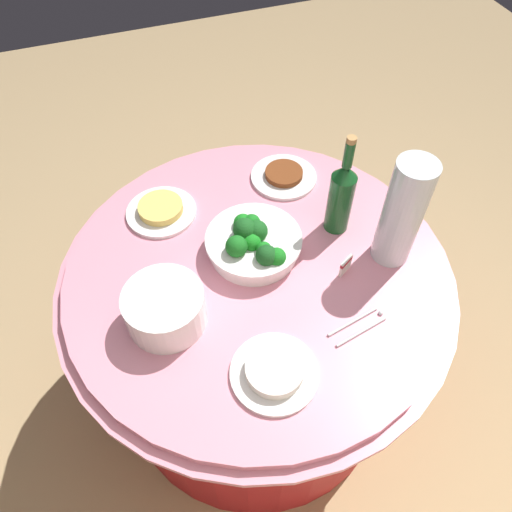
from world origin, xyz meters
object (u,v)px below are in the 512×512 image
broccoli_bowl (253,243)px  decorative_fruit_vase (402,216)px  serving_tongs (359,325)px  food_plate_stir_fry (284,176)px  label_placard_front (346,265)px  plate_stack (165,308)px  food_plate_rice (274,371)px  food_plate_noodles (161,210)px  wine_bottle (341,196)px

broccoli_bowl → decorative_fruit_vase: 0.42m
decorative_fruit_vase → serving_tongs: bearing=44.2°
food_plate_stir_fry → label_placard_front: bearing=92.5°
serving_tongs → broccoli_bowl: bearing=-61.4°
plate_stack → food_plate_rice: 0.32m
decorative_fruit_vase → label_placard_front: 0.20m
decorative_fruit_vase → food_plate_noodles: 0.72m
decorative_fruit_vase → food_plate_rice: size_ratio=1.55×
plate_stack → serving_tongs: 0.51m
food_plate_stir_fry → serving_tongs: bearing=87.7°
label_placard_front → plate_stack: bearing=-1.6°
food_plate_rice → label_placard_front: (-0.30, -0.23, 0.01)m
wine_bottle → food_plate_rice: bearing=48.1°
serving_tongs → food_plate_rice: food_plate_rice is taller
serving_tongs → food_plate_stir_fry: size_ratio=0.76×
decorative_fruit_vase → label_placard_front: size_ratio=6.18×
food_plate_stir_fry → food_plate_noodles: (0.42, 0.02, 0.00)m
wine_bottle → food_plate_stir_fry: size_ratio=1.53×
broccoli_bowl → wine_bottle: wine_bottle is taller
food_plate_rice → label_placard_front: label_placard_front is taller
plate_stack → label_placard_front: size_ratio=3.82×
serving_tongs → label_placard_front: size_ratio=3.05×
broccoli_bowl → food_plate_stir_fry: bearing=-127.0°
broccoli_bowl → serving_tongs: broccoli_bowl is taller
decorative_fruit_vase → food_plate_stir_fry: decorative_fruit_vase is taller
wine_bottle → decorative_fruit_vase: 0.19m
food_plate_noodles → food_plate_rice: food_plate_rice is taller
decorative_fruit_vase → plate_stack: bearing=0.1°
food_plate_rice → serving_tongs: bearing=-168.8°
food_plate_stir_fry → food_plate_rice: food_plate_rice is taller
food_plate_stir_fry → wine_bottle: bearing=105.6°
food_plate_noodles → food_plate_stir_fry: bearing=-177.3°
decorative_fruit_vase → serving_tongs: 0.32m
wine_bottle → label_placard_front: size_ratio=6.11×
wine_bottle → label_placard_front: bearing=72.7°
wine_bottle → broccoli_bowl: bearing=3.2°
food_plate_stir_fry → food_plate_noodles: food_plate_noodles is taller
wine_bottle → decorative_fruit_vase: (-0.10, 0.15, 0.03)m
serving_tongs → food_plate_stir_fry: bearing=-92.3°
broccoli_bowl → decorative_fruit_vase: size_ratio=0.82×
decorative_fruit_vase → food_plate_noodles: size_ratio=1.55×
food_plate_noodles → wine_bottle: bearing=154.7°
broccoli_bowl → plate_stack: size_ratio=1.33×
broccoli_bowl → plate_stack: broccoli_bowl is taller
serving_tongs → food_plate_rice: size_ratio=0.76×
plate_stack → food_plate_rice: bearing=131.1°
wine_bottle → food_plate_rice: 0.54m
wine_bottle → food_plate_noodles: size_ratio=1.53×
food_plate_rice → decorative_fruit_vase: bearing=-152.0°
food_plate_noodles → label_placard_front: (-0.44, 0.40, 0.02)m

